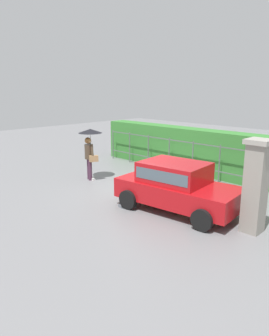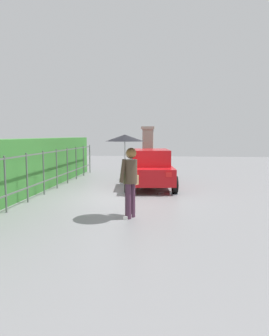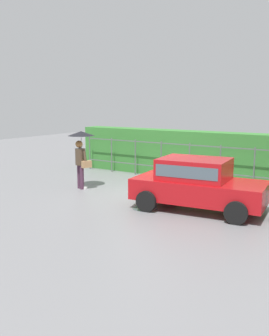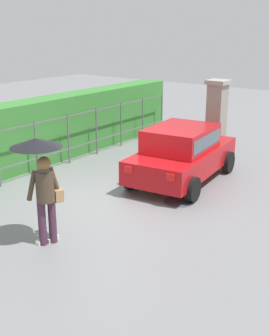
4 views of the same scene
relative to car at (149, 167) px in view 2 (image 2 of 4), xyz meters
name	(u,v)px [view 2 (image 2 of 4)]	position (x,y,z in m)	size (l,w,h in m)	color
ground_plane	(124,197)	(-2.03, 0.70, -0.80)	(40.00, 40.00, 0.00)	slate
car	(149,167)	(0.00, 0.00, 0.00)	(3.88, 2.19, 1.48)	#B71116
pedestrian	(128,159)	(-4.56, 0.25, 0.65)	(0.94, 0.94, 2.04)	#47283D
gate_pillar	(148,152)	(2.32, 0.21, 0.44)	(0.60, 0.60, 2.42)	gray
fence_section	(50,169)	(-1.27, 3.49, 0.02)	(11.30, 0.05, 1.50)	#59605B
hedge_row	(31,165)	(-1.27, 4.23, 0.15)	(12.25, 0.90, 1.90)	#387F33
puddle_near	(168,194)	(-1.29, -0.72, -0.80)	(0.74, 0.74, 0.00)	#4C545B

